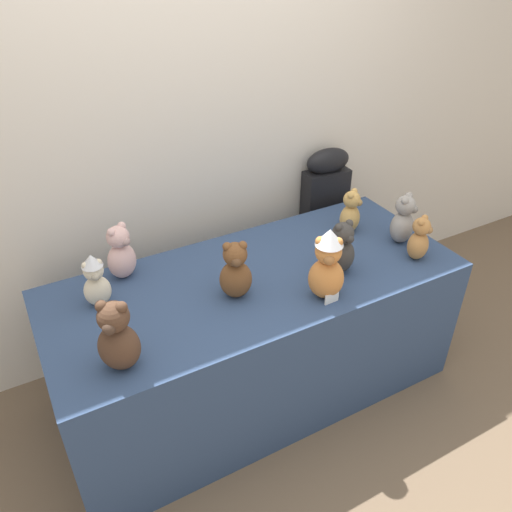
{
  "coord_description": "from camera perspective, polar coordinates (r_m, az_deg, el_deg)",
  "views": [
    {
      "loc": [
        -0.93,
        -1.45,
        2.15
      ],
      "look_at": [
        0.0,
        0.25,
        0.86
      ],
      "focal_mm": 35.7,
      "sensor_mm": 36.0,
      "label": 1
    }
  ],
  "objects": [
    {
      "name": "teddy_bear_chestnut",
      "position": [
        2.21,
        -2.3,
        -1.76
      ],
      "size": [
        0.18,
        0.16,
        0.28
      ],
      "rotation": [
        0.0,
        0.0,
        -0.35
      ],
      "color": "brown",
      "rests_on": "display_table"
    },
    {
      "name": "teddy_bear_ash",
      "position": [
        2.71,
        16.16,
        3.86
      ],
      "size": [
        0.18,
        0.17,
        0.27
      ],
      "rotation": [
        0.0,
        0.0,
        0.52
      ],
      "color": "gray",
      "rests_on": "display_table"
    },
    {
      "name": "teddy_bear_honey",
      "position": [
        2.75,
        10.55,
        4.82
      ],
      "size": [
        0.16,
        0.16,
        0.24
      ],
      "rotation": [
        0.0,
        0.0,
        0.6
      ],
      "color": "tan",
      "rests_on": "display_table"
    },
    {
      "name": "ground_plane",
      "position": [
        2.76,
        2.62,
        -17.64
      ],
      "size": [
        10.0,
        10.0,
        0.0
      ],
      "primitive_type": "plane",
      "color": "brown"
    },
    {
      "name": "teddy_bear_cocoa",
      "position": [
        1.93,
        -15.27,
        -8.81
      ],
      "size": [
        0.21,
        0.2,
        0.31
      ],
      "rotation": [
        0.0,
        0.0,
        -0.59
      ],
      "color": "#4C3323",
      "rests_on": "display_table"
    },
    {
      "name": "teddy_bear_charcoal",
      "position": [
        2.41,
        9.57,
        0.8
      ],
      "size": [
        0.15,
        0.13,
        0.27
      ],
      "rotation": [
        0.0,
        0.0,
        0.08
      ],
      "color": "#383533",
      "rests_on": "display_table"
    },
    {
      "name": "teddy_bear_caramel",
      "position": [
        2.6,
        17.82,
        1.78
      ],
      "size": [
        0.15,
        0.14,
        0.23
      ],
      "rotation": [
        0.0,
        0.0,
        0.48
      ],
      "color": "#B27A42",
      "rests_on": "display_table"
    },
    {
      "name": "display_table",
      "position": [
        2.63,
        0.0,
        -8.89
      ],
      "size": [
        1.97,
        0.83,
        0.74
      ],
      "primitive_type": "cube",
      "color": "navy",
      "rests_on": "ground_plane"
    },
    {
      "name": "wall_back",
      "position": [
        2.68,
        -7.08,
        14.95
      ],
      "size": [
        7.0,
        0.08,
        2.6
      ],
      "primitive_type": "cube",
      "color": "silver",
      "rests_on": "ground_plane"
    },
    {
      "name": "instrument_case",
      "position": [
        3.26,
        7.47,
        3.42
      ],
      "size": [
        0.29,
        0.14,
        1.04
      ],
      "rotation": [
        0.0,
        0.0,
        -0.06
      ],
      "color": "black",
      "rests_on": "ground_plane"
    },
    {
      "name": "teddy_bear_blush",
      "position": [
        2.42,
        -14.91,
        0.31
      ],
      "size": [
        0.18,
        0.17,
        0.28
      ],
      "rotation": [
        0.0,
        0.0,
        0.53
      ],
      "color": "beige",
      "rests_on": "display_table"
    },
    {
      "name": "teddy_bear_cream",
      "position": [
        2.27,
        -17.54,
        -2.65
      ],
      "size": [
        0.12,
        0.11,
        0.26
      ],
      "rotation": [
        0.0,
        0.0,
        -0.05
      ],
      "color": "beige",
      "rests_on": "display_table"
    },
    {
      "name": "teddy_bear_ginger",
      "position": [
        2.21,
        7.98,
        -1.0
      ],
      "size": [
        0.2,
        0.2,
        0.35
      ],
      "rotation": [
        0.0,
        0.0,
        -0.56
      ],
      "color": "#D17F3D",
      "rests_on": "display_table"
    },
    {
      "name": "name_card_front_left",
      "position": [
        2.26,
        8.49,
        -4.68
      ],
      "size": [
        0.07,
        0.01,
        0.05
      ],
      "primitive_type": "cube",
      "rotation": [
        0.0,
        0.0,
        0.03
      ],
      "color": "white",
      "rests_on": "display_table"
    }
  ]
}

